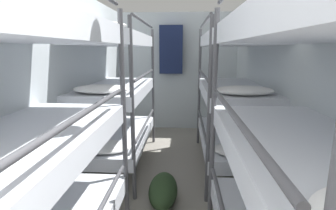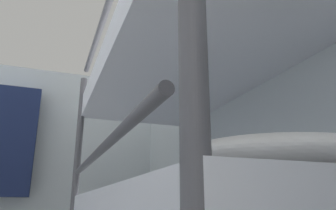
{
  "view_description": "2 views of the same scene",
  "coord_description": "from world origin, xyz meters",
  "px_view_note": "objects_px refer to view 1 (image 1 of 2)",
  "views": [
    {
      "loc": [
        0.13,
        0.18,
        1.58
      ],
      "look_at": [
        -0.04,
        3.06,
        0.97
      ],
      "focal_mm": 28.0,
      "sensor_mm": 36.0,
      "label": 1
    },
    {
      "loc": [
        0.2,
        2.32,
        1.06
      ],
      "look_at": [
        0.69,
        3.64,
        1.5
      ],
      "focal_mm": 35.0,
      "sensor_mm": 36.0,
      "label": 2
    }
  ],
  "objects_px": {
    "bunk_stack_right_near": "(313,162)",
    "bunk_stack_left_near": "(10,154)",
    "duffel_bag": "(163,190)",
    "hanging_coat": "(171,50)",
    "bunk_stack_right_far": "(233,91)",
    "bunk_stack_left_far": "(116,90)"
  },
  "relations": [
    {
      "from": "bunk_stack_right_near",
      "to": "bunk_stack_left_near",
      "type": "bearing_deg",
      "value": 180.0
    },
    {
      "from": "duffel_bag",
      "to": "bunk_stack_right_near",
      "type": "bearing_deg",
      "value": -56.47
    },
    {
      "from": "bunk_stack_right_near",
      "to": "hanging_coat",
      "type": "bearing_deg",
      "value": 102.87
    },
    {
      "from": "bunk_stack_right_near",
      "to": "bunk_stack_right_far",
      "type": "relative_size",
      "value": 1.0
    },
    {
      "from": "bunk_stack_left_far",
      "to": "hanging_coat",
      "type": "distance_m",
      "value": 1.89
    },
    {
      "from": "duffel_bag",
      "to": "hanging_coat",
      "type": "xyz_separation_m",
      "value": [
        -0.05,
        2.6,
        1.43
      ]
    },
    {
      "from": "bunk_stack_left_far",
      "to": "bunk_stack_right_far",
      "type": "relative_size",
      "value": 1.0
    },
    {
      "from": "bunk_stack_left_near",
      "to": "bunk_stack_right_far",
      "type": "distance_m",
      "value": 2.63
    },
    {
      "from": "bunk_stack_right_far",
      "to": "hanging_coat",
      "type": "xyz_separation_m",
      "value": [
        -0.88,
        1.7,
        0.52
      ]
    },
    {
      "from": "bunk_stack_left_far",
      "to": "hanging_coat",
      "type": "relative_size",
      "value": 2.15
    },
    {
      "from": "bunk_stack_right_far",
      "to": "hanging_coat",
      "type": "height_order",
      "value": "hanging_coat"
    },
    {
      "from": "duffel_bag",
      "to": "hanging_coat",
      "type": "bearing_deg",
      "value": 91.13
    },
    {
      "from": "bunk_stack_right_far",
      "to": "duffel_bag",
      "type": "distance_m",
      "value": 1.52
    },
    {
      "from": "hanging_coat",
      "to": "bunk_stack_left_near",
      "type": "bearing_deg",
      "value": -99.39
    },
    {
      "from": "bunk_stack_right_far",
      "to": "bunk_stack_left_far",
      "type": "bearing_deg",
      "value": 180.0
    },
    {
      "from": "bunk_stack_left_near",
      "to": "bunk_stack_right_far",
      "type": "bearing_deg",
      "value": 54.79
    },
    {
      "from": "bunk_stack_left_near",
      "to": "bunk_stack_right_far",
      "type": "height_order",
      "value": "same"
    },
    {
      "from": "bunk_stack_left_near",
      "to": "duffel_bag",
      "type": "bearing_deg",
      "value": 61.16
    },
    {
      "from": "bunk_stack_left_far",
      "to": "duffel_bag",
      "type": "distance_m",
      "value": 1.45
    },
    {
      "from": "bunk_stack_left_far",
      "to": "bunk_stack_right_far",
      "type": "distance_m",
      "value": 1.52
    },
    {
      "from": "bunk_stack_left_far",
      "to": "duffel_bag",
      "type": "height_order",
      "value": "bunk_stack_left_far"
    },
    {
      "from": "bunk_stack_left_near",
      "to": "duffel_bag",
      "type": "distance_m",
      "value": 1.69
    }
  ]
}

